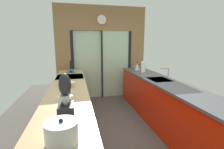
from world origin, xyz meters
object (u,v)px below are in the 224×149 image
object	(u,v)px
mixing_bowl_mid	(69,84)
mixing_bowl_far	(71,71)
oven_range	(71,96)
stock_pot	(62,132)
paper_towel_roll	(143,67)
stand_mixer	(66,97)
mixing_bowl_near	(68,98)
kettle	(137,66)
knife_block	(71,67)

from	to	relation	value
mixing_bowl_mid	mixing_bowl_far	xyz separation A→B (m)	(0.00, 1.38, -0.01)
oven_range	mixing_bowl_mid	xyz separation A→B (m)	(0.02, -0.90, 0.51)
stock_pot	paper_towel_roll	size ratio (longest dim) A/B	0.82
stock_pot	oven_range	bearing A→B (deg)	90.42
mixing_bowl_far	stand_mixer	xyz separation A→B (m)	(0.00, -2.39, 0.12)
mixing_bowl_near	kettle	distance (m)	2.75
mixing_bowl_far	knife_block	bearing A→B (deg)	90.00
knife_block	oven_range	bearing A→B (deg)	-91.42
oven_range	knife_block	bearing A→B (deg)	88.58
stock_pot	paper_towel_roll	distance (m)	3.17
mixing_bowl_mid	stand_mixer	xyz separation A→B (m)	(0.00, -1.01, 0.12)
mixing_bowl_near	kettle	xyz separation A→B (m)	(1.78, 2.09, 0.06)
knife_block	paper_towel_roll	world-z (taller)	paper_towel_roll
knife_block	stock_pot	bearing A→B (deg)	-90.00
knife_block	paper_towel_roll	bearing A→B (deg)	-19.26
oven_range	knife_block	world-z (taller)	knife_block
mixing_bowl_far	kettle	xyz separation A→B (m)	(1.78, 0.05, 0.06)
stock_pot	stand_mixer	bearing A→B (deg)	90.00
kettle	knife_block	bearing A→B (deg)	173.05
mixing_bowl_mid	kettle	distance (m)	2.28
mixing_bowl_mid	knife_block	size ratio (longest dim) A/B	0.71
kettle	paper_towel_roll	world-z (taller)	paper_towel_roll
stock_pot	knife_block	bearing A→B (deg)	90.00
mixing_bowl_mid	paper_towel_roll	distance (m)	2.05
mixing_bowl_mid	kettle	world-z (taller)	kettle
mixing_bowl_far	knife_block	size ratio (longest dim) A/B	0.75
knife_block	stock_pot	size ratio (longest dim) A/B	1.16
mixing_bowl_near	kettle	bearing A→B (deg)	49.58
mixing_bowl_mid	stand_mixer	bearing A→B (deg)	-90.00
stand_mixer	mixing_bowl_near	bearing A→B (deg)	90.00
mixing_bowl_near	knife_block	size ratio (longest dim) A/B	0.50
mixing_bowl_mid	kettle	xyz separation A→B (m)	(1.78, 1.43, 0.05)
mixing_bowl_far	stock_pot	world-z (taller)	stock_pot
oven_range	stand_mixer	distance (m)	2.01
mixing_bowl_near	stock_pot	bearing A→B (deg)	-90.00
oven_range	paper_towel_roll	distance (m)	1.90
stand_mixer	paper_towel_roll	world-z (taller)	stand_mixer
mixing_bowl_near	knife_block	xyz separation A→B (m)	(0.00, 2.31, 0.08)
mixing_bowl_mid	mixing_bowl_far	bearing A→B (deg)	90.00
stand_mixer	mixing_bowl_far	bearing A→B (deg)	90.00
mixing_bowl_near	mixing_bowl_mid	bearing A→B (deg)	90.00
paper_towel_roll	mixing_bowl_far	bearing A→B (deg)	168.69
stand_mixer	stock_pot	xyz separation A→B (m)	(0.00, -0.59, -0.08)
stand_mixer	stock_pot	distance (m)	0.60
oven_range	stand_mixer	world-z (taller)	stand_mixer
mixing_bowl_far	stock_pot	distance (m)	2.98
mixing_bowl_mid	oven_range	bearing A→B (deg)	91.17
knife_block	paper_towel_roll	distance (m)	1.89
stock_pot	mixing_bowl_far	bearing A→B (deg)	90.00
stand_mixer	paper_towel_roll	size ratio (longest dim) A/B	1.38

